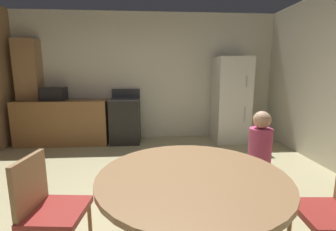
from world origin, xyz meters
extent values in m
plane|color=tan|center=(0.00, 0.00, 0.00)|extent=(14.00, 14.00, 0.00)
cube|color=silver|center=(0.00, 3.00, 1.35)|extent=(5.83, 0.12, 2.70)
cube|color=olive|center=(-1.71, 2.60, 0.45)|extent=(1.80, 0.60, 0.90)
cube|color=#9E754C|center=(-2.39, 2.78, 1.05)|extent=(0.44, 0.36, 2.10)
cube|color=black|center=(-0.47, 2.60, 0.45)|extent=(0.60, 0.60, 0.90)
cube|color=#38383D|center=(-0.47, 2.60, 0.91)|extent=(0.60, 0.60, 0.02)
cube|color=#38383D|center=(-0.47, 2.88, 1.01)|extent=(0.60, 0.04, 0.18)
cube|color=silver|center=(1.75, 2.55, 0.88)|extent=(0.68, 0.66, 1.76)
cylinder|color=#B2B2B7|center=(1.93, 2.21, 1.28)|extent=(0.02, 0.02, 0.22)
cylinder|color=#B2B2B7|center=(1.93, 2.21, 0.63)|extent=(0.02, 0.02, 0.30)
cube|color=black|center=(-1.86, 2.60, 1.03)|extent=(0.44, 0.32, 0.26)
cylinder|color=#9E754C|center=(0.35, -0.77, 0.36)|extent=(0.14, 0.14, 0.72)
cylinder|color=#9E754C|center=(0.35, -0.77, 0.74)|extent=(1.32, 1.32, 0.04)
cylinder|color=#9E754C|center=(-0.44, -0.51, 0.21)|extent=(0.03, 0.03, 0.43)
cylinder|color=#9E754C|center=(-0.78, -0.48, 0.21)|extent=(0.03, 0.03, 0.43)
cube|color=#9E2D28|center=(-0.63, -0.67, 0.45)|extent=(0.44, 0.44, 0.05)
cube|color=#9E754C|center=(-0.81, -0.65, 0.66)|extent=(0.08, 0.38, 0.42)
cylinder|color=#9E754C|center=(1.17, -0.66, 0.21)|extent=(0.03, 0.03, 0.43)
cylinder|color=#9E754C|center=(1.51, -0.69, 0.21)|extent=(0.03, 0.03, 0.43)
cube|color=#9E2D28|center=(1.32, -0.85, 0.45)|extent=(0.43, 0.43, 0.05)
cylinder|color=#665B51|center=(1.13, -0.14, 0.25)|extent=(0.17, 0.17, 0.50)
cylinder|color=#D14C7A|center=(1.13, -0.14, 0.71)|extent=(0.31, 0.31, 0.42)
sphere|color=#D6A884|center=(1.13, -0.14, 1.00)|extent=(0.17, 0.17, 0.17)
camera|label=1|loc=(0.06, -2.30, 1.46)|focal=25.32mm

